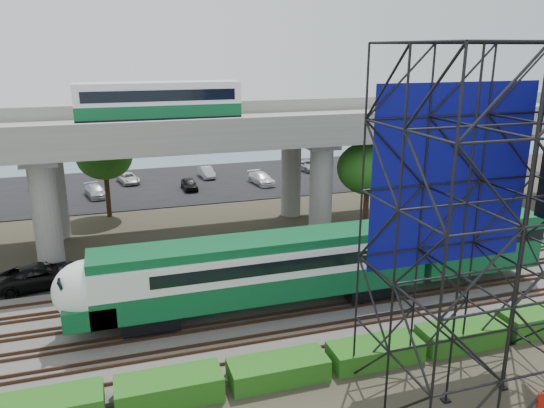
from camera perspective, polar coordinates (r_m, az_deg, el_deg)
name	(u,v)px	position (r m, az deg, el deg)	size (l,w,h in m)	color
ground	(235,337)	(29.23, -3.95, -14.03)	(140.00, 140.00, 0.00)	#474233
ballast_bed	(227,317)	(30.89, -4.85, -12.06)	(90.00, 12.00, 0.20)	slate
service_road	(201,263)	(38.46, -7.68, -6.29)	(90.00, 5.00, 0.08)	black
parking_lot	(164,185)	(60.66, -11.58, 2.02)	(90.00, 18.00, 0.08)	black
harbor_water	(147,150)	(82.10, -13.28, 5.63)	(140.00, 40.00, 0.03)	#415F6B
rail_tracks	(227,315)	(30.80, -4.86, -11.77)	(90.00, 9.52, 0.16)	#472D1E
commuter_train	(300,263)	(30.80, 3.03, -6.36)	(29.30, 3.06, 4.30)	black
overpass	(182,138)	(41.46, -9.63, 7.07)	(80.00, 12.00, 12.40)	#9E9B93
scaffold_tower	(494,236)	(23.32, 22.80, -3.23)	(9.36, 6.36, 15.00)	black
hedge_strip	(278,369)	(25.65, 0.69, -17.30)	(34.60, 1.80, 1.20)	#185012
trees	(124,175)	(41.77, -15.66, 3.05)	(40.94, 16.94, 7.69)	#382314
suv	(42,275)	(37.25, -23.54, -7.05)	(2.50, 5.42, 1.51)	black
parked_cars	(175,180)	(60.13, -10.40, 2.59)	(39.66, 9.71, 1.28)	white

